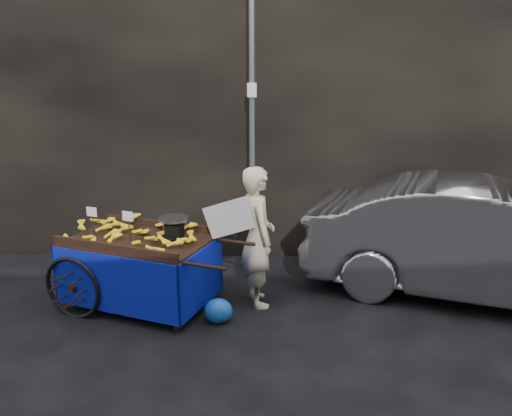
{
  "coord_description": "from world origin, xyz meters",
  "views": [
    {
      "loc": [
        0.45,
        -5.32,
        2.62
      ],
      "look_at": [
        0.36,
        0.5,
        1.03
      ],
      "focal_mm": 35.0,
      "sensor_mm": 36.0,
      "label": 1
    }
  ],
  "objects_px": {
    "banana_cart": "(135,245)",
    "vendor": "(257,237)",
    "parked_car": "(488,241)",
    "plastic_bag": "(218,311)"
  },
  "relations": [
    {
      "from": "banana_cart",
      "to": "vendor",
      "type": "bearing_deg",
      "value": 22.82
    },
    {
      "from": "banana_cart",
      "to": "parked_car",
      "type": "height_order",
      "value": "parked_car"
    },
    {
      "from": "vendor",
      "to": "parked_car",
      "type": "bearing_deg",
      "value": -100.72
    },
    {
      "from": "plastic_bag",
      "to": "parked_car",
      "type": "relative_size",
      "value": 0.07
    },
    {
      "from": "banana_cart",
      "to": "vendor",
      "type": "relative_size",
      "value": 1.45
    },
    {
      "from": "parked_car",
      "to": "plastic_bag",
      "type": "bearing_deg",
      "value": 122.33
    },
    {
      "from": "plastic_bag",
      "to": "banana_cart",
      "type": "bearing_deg",
      "value": 155.43
    },
    {
      "from": "vendor",
      "to": "plastic_bag",
      "type": "xyz_separation_m",
      "value": [
        -0.42,
        -0.5,
        -0.68
      ]
    },
    {
      "from": "vendor",
      "to": "parked_car",
      "type": "xyz_separation_m",
      "value": [
        2.72,
        0.23,
        -0.12
      ]
    },
    {
      "from": "banana_cart",
      "to": "plastic_bag",
      "type": "xyz_separation_m",
      "value": [
        0.97,
        -0.44,
        -0.59
      ]
    }
  ]
}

